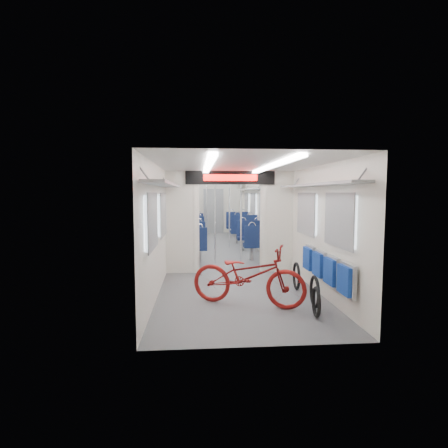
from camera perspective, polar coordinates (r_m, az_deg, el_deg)
name	(u,v)px	position (r m, az deg, el deg)	size (l,w,h in m)	color
carriage	(224,204)	(9.69, 0.00, 3.25)	(12.00, 12.02, 2.31)	#515456
bicycle	(248,275)	(5.68, 3.93, -8.36)	(0.65, 1.86, 0.98)	maroon
flip_bench	(325,268)	(6.03, 16.19, -6.87)	(0.12, 2.08, 0.48)	gray
bike_hoop_a	(316,304)	(5.38, 14.82, -12.46)	(0.45, 0.45, 0.05)	black
bike_hoop_b	(315,293)	(5.79, 14.58, -10.88)	(0.51, 0.51, 0.05)	black
bike_hoop_c	(296,277)	(6.74, 11.74, -8.52)	(0.52, 0.52, 0.05)	black
seat_bay_near_left	(190,239)	(9.76, -5.49, -2.53)	(0.88, 1.91, 1.05)	#0D183C
seat_bay_near_right	(255,237)	(10.23, 5.08, -2.18)	(0.88, 1.91, 1.05)	#0D183C
seat_bay_far_left	(192,226)	(13.71, -5.19, -0.30)	(0.89, 1.99, 1.07)	#0D183C
seat_bay_far_right	(240,225)	(13.59, 2.70, -0.20)	(0.94, 2.22, 1.15)	#0D183C
stanchion_near_left	(215,219)	(8.85, -1.45, 0.81)	(0.04, 0.04, 2.30)	silver
stanchion_near_right	(241,219)	(8.84, 2.78, 0.80)	(0.04, 0.04, 2.30)	silver
stanchion_far_left	(207,212)	(12.02, -2.85, 1.92)	(0.04, 0.04, 2.30)	silver
stanchion_far_right	(229,213)	(11.55, 0.88, 1.80)	(0.04, 0.04, 2.30)	silver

